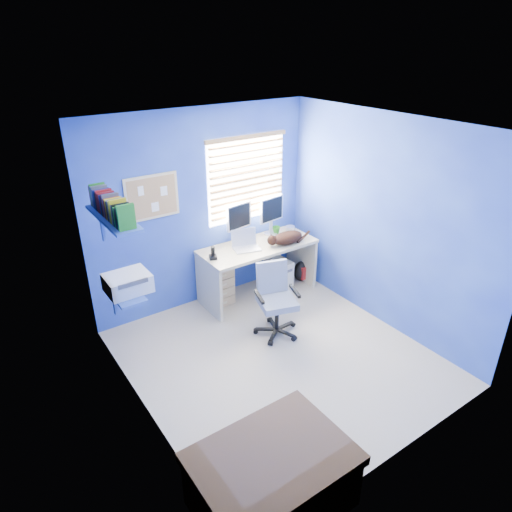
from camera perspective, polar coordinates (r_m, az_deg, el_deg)
floor at (r=5.19m, az=2.80°, el=-12.53°), size 3.00×3.20×0.00m
ceiling at (r=4.12m, az=3.57°, el=15.78°), size 3.00×3.20×0.00m
wall_back at (r=5.76m, az=-6.67°, el=5.73°), size 3.00×0.01×2.50m
wall_front at (r=3.57m, az=19.22°, el=-9.33°), size 3.00×0.01×2.50m
wall_left at (r=3.89m, az=-14.76°, el=-5.58°), size 0.01×3.20×2.50m
wall_right at (r=5.49m, az=15.66°, el=3.89°), size 0.01×3.20×2.50m
desk at (r=6.13m, az=0.24°, el=-1.78°), size 1.55×0.65×0.74m
laptop at (r=5.81m, az=-1.19°, el=1.85°), size 0.39×0.34×0.22m
monitor_left at (r=5.96m, az=-2.22°, el=4.13°), size 0.41×0.19×0.54m
monitor_right at (r=6.20m, az=1.88°, el=5.05°), size 0.41×0.18×0.54m
phone at (r=5.60m, az=-5.41°, el=0.46°), size 0.12×0.13×0.17m
mug at (r=6.31m, az=2.55°, el=3.25°), size 0.10×0.09×0.10m
cd_spindle at (r=6.41m, az=4.30°, el=3.42°), size 0.13×0.13×0.07m
cat at (r=6.00m, az=3.99°, el=2.30°), size 0.48×0.29×0.16m
tower_pc at (r=6.37m, az=2.81°, el=-2.18°), size 0.21×0.45×0.45m
drawer_boxes at (r=6.00m, az=-4.76°, el=-3.64°), size 0.35×0.28×0.54m
yellow_book at (r=6.20m, az=2.88°, el=-4.10°), size 0.03×0.17×0.24m
backpack at (r=6.61m, az=5.77°, el=-1.84°), size 0.27×0.21×0.31m
bed_corner at (r=3.76m, az=2.01°, el=-26.17°), size 1.09×0.78×0.52m
office_chair at (r=5.40m, az=2.47°, el=-6.55°), size 0.62×0.62×0.86m
window_blinds at (r=5.95m, az=-1.10°, el=9.63°), size 1.15×0.05×1.10m
corkboard at (r=5.39m, az=-12.84°, el=7.19°), size 0.64×0.02×0.52m
wall_shelves at (r=4.48m, az=-16.77°, el=1.21°), size 0.42×0.90×1.05m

